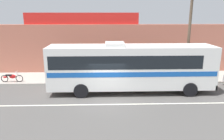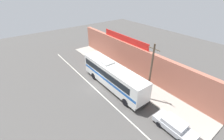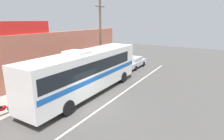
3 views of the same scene
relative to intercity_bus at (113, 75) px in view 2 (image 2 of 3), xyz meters
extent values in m
plane|color=#4F4C49|center=(-1.74, -1.65, -2.07)|extent=(70.00, 70.00, 0.00)
cube|color=#A8A399|center=(-1.74, 3.55, -2.00)|extent=(30.00, 3.60, 0.14)
cube|color=#B26651|center=(-1.74, 5.70, 0.33)|extent=(30.00, 0.70, 4.80)
cube|color=red|center=(-4.07, 5.70, 3.28)|extent=(10.98, 0.12, 1.10)
cube|color=silver|center=(-1.74, -2.45, -2.06)|extent=(30.00, 0.14, 0.01)
cube|color=white|center=(0.09, 0.00, -0.07)|extent=(12.23, 2.46, 3.10)
cube|color=black|center=(-0.40, 0.00, 0.48)|extent=(10.76, 2.48, 0.96)
cube|color=#1956B2|center=(0.09, 0.00, -0.37)|extent=(11.98, 2.48, 0.36)
cube|color=black|center=(6.17, 0.00, 0.38)|extent=(0.04, 2.22, 1.40)
cube|color=black|center=(6.16, 0.00, -1.44)|extent=(0.12, 2.46, 0.36)
cube|color=silver|center=(-1.14, 0.00, 1.60)|extent=(1.40, 1.72, 0.24)
cylinder|color=black|center=(4.24, 1.14, -1.55)|extent=(1.04, 0.32, 1.04)
cylinder|color=black|center=(4.24, -1.14, -1.55)|extent=(1.04, 0.32, 1.04)
cylinder|color=black|center=(-3.58, 1.14, -1.55)|extent=(1.04, 0.32, 1.04)
cylinder|color=black|center=(-3.58, -1.14, -1.55)|extent=(1.04, 0.32, 1.04)
cube|color=#B7BABF|center=(10.26, 0.42, -1.46)|extent=(4.54, 1.79, 0.56)
cube|color=#B7BABF|center=(10.16, 0.42, -0.94)|extent=(2.36, 1.61, 0.48)
cube|color=black|center=(11.03, 0.42, -0.97)|extent=(0.21, 1.51, 0.34)
cylinder|color=black|center=(11.57, 1.27, -1.76)|extent=(0.62, 0.20, 0.62)
cylinder|color=black|center=(8.94, 1.27, -1.76)|extent=(0.62, 0.20, 0.62)
cylinder|color=black|center=(8.94, -0.43, -1.76)|extent=(0.62, 0.20, 0.62)
cylinder|color=brown|center=(5.07, 2.03, 1.96)|extent=(0.22, 0.22, 7.78)
cylinder|color=brown|center=(5.07, 2.03, 5.26)|extent=(1.60, 0.10, 0.10)
torus|color=black|center=(-9.19, 2.25, -1.62)|extent=(0.62, 0.06, 0.62)
torus|color=black|center=(-10.43, 2.25, -1.62)|extent=(0.62, 0.06, 0.62)
cylinder|color=silver|center=(-9.27, 2.25, -1.32)|extent=(0.34, 0.04, 0.65)
cylinder|color=silver|center=(-9.37, 2.25, -1.00)|extent=(0.03, 0.56, 0.03)
ellipsoid|color=red|center=(-9.75, 2.25, -1.44)|extent=(0.56, 0.22, 0.34)
cube|color=black|center=(-10.04, 2.25, -1.32)|extent=(0.52, 0.20, 0.10)
ellipsoid|color=red|center=(-10.37, 2.25, -1.48)|extent=(0.36, 0.14, 0.16)
torus|color=black|center=(-5.28, 2.17, -1.62)|extent=(0.62, 0.06, 0.62)
torus|color=black|center=(-6.61, 2.17, -1.62)|extent=(0.62, 0.06, 0.62)
cylinder|color=silver|center=(-5.36, 2.17, -1.32)|extent=(0.34, 0.04, 0.65)
cylinder|color=silver|center=(-5.46, 2.17, -1.00)|extent=(0.03, 0.56, 0.03)
ellipsoid|color=red|center=(-5.88, 2.17, -1.44)|extent=(0.56, 0.22, 0.34)
cube|color=black|center=(-6.18, 2.17, -1.32)|extent=(0.52, 0.20, 0.10)
ellipsoid|color=red|center=(-6.55, 2.17, -1.48)|extent=(0.36, 0.14, 0.16)
cylinder|color=black|center=(-6.58, 3.49, -1.51)|extent=(0.13, 0.13, 0.83)
cylinder|color=black|center=(-6.58, 3.31, -1.51)|extent=(0.13, 0.13, 0.83)
cylinder|color=red|center=(-6.58, 3.40, -0.78)|extent=(0.30, 0.30, 0.63)
sphere|color=tan|center=(-6.58, 3.40, -0.32)|extent=(0.23, 0.23, 0.23)
cylinder|color=red|center=(-6.58, 3.60, -0.75)|extent=(0.08, 0.08, 0.58)
cylinder|color=red|center=(-6.58, 3.20, -0.75)|extent=(0.08, 0.08, 0.58)
camera|label=1|loc=(-1.87, -15.84, 3.81)|focal=35.03mm
camera|label=2|loc=(14.88, -11.33, 11.76)|focal=24.25mm
camera|label=3|loc=(-11.78, -9.28, 3.94)|focal=30.44mm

